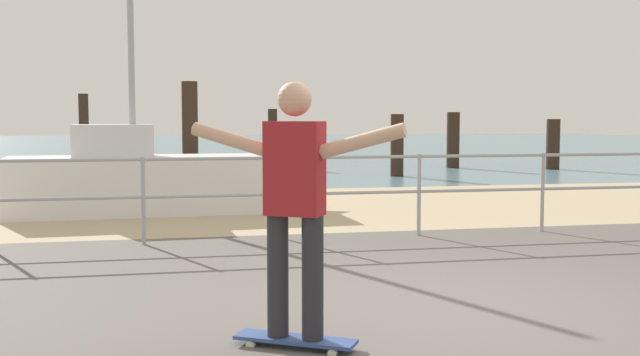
{
  "coord_description": "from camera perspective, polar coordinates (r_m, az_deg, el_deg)",
  "views": [
    {
      "loc": [
        -2.26,
        -5.42,
        1.51
      ],
      "look_at": [
        -0.72,
        2.0,
        0.9
      ],
      "focal_mm": 42.44,
      "sensor_mm": 36.0,
      "label": 1
    }
  ],
  "objects": [
    {
      "name": "groyne_post_3",
      "position": [
        22.77,
        -3.59,
        3.01
      ],
      "size": [
        0.28,
        0.28,
        1.76
      ],
      "primitive_type": "cylinder",
      "color": "#332319",
      "rests_on": "ground"
    },
    {
      "name": "railing_fence",
      "position": [
        9.07,
        -7.85,
        -0.56
      ],
      "size": [
        11.9,
        0.05,
        1.05
      ],
      "color": "#9EA0A5",
      "rests_on": "ground"
    },
    {
      "name": "sailboat",
      "position": [
        12.16,
        -11.71,
        -0.18
      ],
      "size": [
        5.0,
        1.65,
        4.4
      ],
      "color": "silver",
      "rests_on": "ground"
    },
    {
      "name": "groyne_post_1",
      "position": [
        19.85,
        -17.36,
        3.06
      ],
      "size": [
        0.24,
        0.24,
        2.1
      ],
      "primitive_type": "cylinder",
      "color": "#332319",
      "rests_on": "ground"
    },
    {
      "name": "skateboarder",
      "position": [
        4.83,
        -1.91,
        -1.24
      ],
      "size": [
        1.29,
        0.81,
        1.65
      ],
      "color": "#26262B",
      "rests_on": "skateboard"
    },
    {
      "name": "skateboard",
      "position": [
        5.01,
        -1.88,
        -12.11
      ],
      "size": [
        0.79,
        0.58,
        0.08
      ],
      "color": "#334C8C",
      "rests_on": "ground"
    },
    {
      "name": "sea_surface",
      "position": [
        40.51,
        -8.53,
        2.4
      ],
      "size": [
        72.0,
        50.0,
        0.04
      ],
      "primitive_type": "cube",
      "color": "slate",
      "rests_on": "ground"
    },
    {
      "name": "beach_strip",
      "position": [
        12.71,
        -1.4,
        -2.23
      ],
      "size": [
        24.0,
        6.0,
        0.04
      ],
      "primitive_type": "cube",
      "color": "tan",
      "rests_on": "ground"
    },
    {
      "name": "ground_plane",
      "position": [
        5.19,
        15.08,
        -12.48
      ],
      "size": [
        24.0,
        10.0,
        0.04
      ],
      "primitive_type": "cube",
      "color": "#605B56",
      "rests_on": "ground"
    },
    {
      "name": "groyne_post_2",
      "position": [
        18.64,
        -9.78,
        3.54
      ],
      "size": [
        0.38,
        0.38,
        2.38
      ],
      "primitive_type": "cylinder",
      "color": "#332319",
      "rests_on": "ground"
    },
    {
      "name": "groyne_post_4",
      "position": [
        19.25,
        5.83,
        2.45
      ],
      "size": [
        0.33,
        0.33,
        1.59
      ],
      "primitive_type": "cylinder",
      "color": "#332319",
      "rests_on": "ground"
    },
    {
      "name": "groyne_post_6",
      "position": [
        22.72,
        17.16,
        2.43
      ],
      "size": [
        0.38,
        0.38,
        1.46
      ],
      "primitive_type": "cylinder",
      "color": "#332319",
      "rests_on": "ground"
    },
    {
      "name": "groyne_post_5",
      "position": [
        22.67,
        10.0,
        2.81
      ],
      "size": [
        0.38,
        0.38,
        1.66
      ],
      "primitive_type": "cylinder",
      "color": "#332319",
      "rests_on": "ground"
    }
  ]
}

